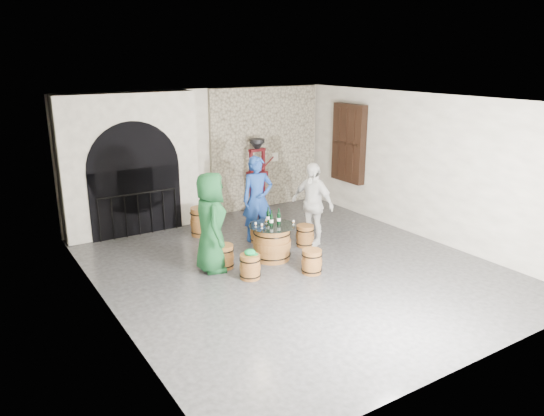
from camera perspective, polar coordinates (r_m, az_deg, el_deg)
ground at (r=10.12m, az=2.29°, el=-6.52°), size 8.00×8.00×0.00m
wall_back at (r=13.02m, az=-7.73°, el=5.91°), size 8.00×0.00×8.00m
wall_front at (r=6.87m, az=21.83°, el=-4.76°), size 8.00×0.00×8.00m
wall_left at (r=8.21m, az=-18.12°, el=-1.02°), size 0.00×8.00×8.00m
wall_right at (r=11.92m, az=16.41°, el=4.41°), size 0.00×8.00×8.00m
ceiling at (r=9.35m, az=2.52°, el=11.85°), size 8.00×8.00×0.00m
stone_facing_panel at (r=13.81m, az=-0.80°, el=6.66°), size 3.20×0.12×3.18m
arched_opening at (r=12.12m, az=-15.38°, el=4.61°), size 3.10×0.60×3.19m
shuttered_window at (r=13.47m, az=8.47°, el=7.10°), size 0.23×1.10×2.00m
barrel_table at (r=10.37m, az=-0.00°, el=-3.82°), size 0.93×0.93×0.72m
barrel_stool_left at (r=10.04m, az=-5.34°, el=-5.37°), size 0.40×0.40×0.47m
barrel_stool_far at (r=11.35m, az=-1.43°, el=-2.67°), size 0.40×0.40×0.47m
barrel_stool_right at (r=11.14m, az=3.68°, el=-3.08°), size 0.40×0.40×0.47m
barrel_stool_near_right at (r=9.78m, az=4.42°, el=-5.94°), size 0.40×0.40×0.47m
barrel_stool_near_left at (r=9.54m, az=-2.44°, el=-6.50°), size 0.40×0.40×0.47m
green_cap at (r=9.43m, az=-2.44°, el=-4.93°), size 0.25×0.21×0.11m
person_green at (r=9.71m, az=-6.79°, el=-1.59°), size 0.85×1.07×1.92m
person_blue at (r=11.26m, az=-1.63°, el=0.99°), size 0.78×0.61×1.90m
person_white at (r=11.09m, az=4.46°, el=0.47°), size 0.73×1.14×1.81m
wine_bottle_left at (r=10.18m, az=-0.07°, el=-1.28°), size 0.08×0.08×0.32m
wine_bottle_center at (r=10.28m, az=0.76°, el=-1.10°), size 0.08×0.08×0.32m
wine_bottle_right at (r=10.38m, az=-0.43°, el=-0.92°), size 0.08×0.08×0.32m
tasting_glass_a at (r=10.04m, az=-1.12°, el=-2.02°), size 0.05×0.05×0.10m
tasting_glass_b at (r=10.38m, az=0.71°, el=-1.39°), size 0.05×0.05×0.10m
tasting_glass_c at (r=10.33m, az=-0.62°, el=-1.48°), size 0.05×0.05×0.10m
tasting_glass_d at (r=10.55m, az=-0.23°, el=-1.10°), size 0.05×0.05×0.10m
tasting_glass_e at (r=10.26m, az=2.40°, el=-1.63°), size 0.05×0.05×0.10m
tasting_glass_f at (r=10.12m, az=-1.81°, el=-1.87°), size 0.05×0.05×0.10m
side_barrel at (r=11.86m, az=-7.88°, el=-1.49°), size 0.49×0.49×0.66m
corking_press at (r=13.25m, az=-1.64°, el=4.17°), size 0.83×0.51×1.94m
control_box at (r=13.92m, az=0.26°, el=5.69°), size 0.18×0.10×0.22m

